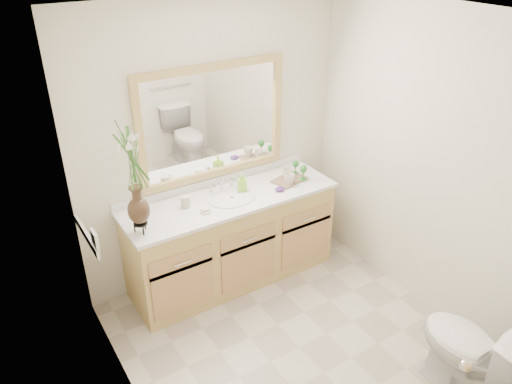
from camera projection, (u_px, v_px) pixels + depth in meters
floor at (299, 347)px, 3.79m from camera, size 2.60×2.60×0.00m
ceiling at (318, 18)px, 2.64m from camera, size 2.40×2.60×0.02m
wall_back at (213, 145)px, 4.18m from camera, size 2.40×0.02×2.40m
wall_front at (483, 337)px, 2.25m from camera, size 2.40×0.02×2.40m
wall_left at (128, 274)px, 2.65m from camera, size 0.02×2.60×2.40m
wall_right at (433, 169)px, 3.78m from camera, size 0.02×2.60×2.40m
vanity at (232, 240)px, 4.35m from camera, size 1.80×0.55×0.80m
counter at (231, 199)px, 4.15m from camera, size 1.84×0.57×0.03m
sink at (232, 204)px, 4.16m from camera, size 0.38×0.34×0.23m
mirror at (213, 123)px, 4.07m from camera, size 1.32×0.04×0.97m
switch_plate at (95, 239)px, 3.33m from camera, size 0.02×0.12×0.12m
toilet at (472, 353)px, 3.26m from camera, size 0.42×0.75×0.74m
flower_vase at (133, 168)px, 3.43m from camera, size 0.19×0.19×0.78m
tumbler at (185, 201)px, 3.99m from camera, size 0.07×0.07×0.10m
soap_dish at (205, 211)px, 3.93m from camera, size 0.09×0.09×0.03m
soap_bottle at (242, 183)px, 4.22m from camera, size 0.09×0.09×0.14m
purple_dish at (280, 189)px, 4.24m from camera, size 0.11×0.10×0.03m
tray at (289, 180)px, 4.41m from camera, size 0.33×0.26×0.01m
mug_left at (289, 178)px, 4.31m from camera, size 0.11×0.11×0.10m
mug_right at (288, 173)px, 4.42m from camera, size 0.10×0.10×0.09m
goblet_front at (303, 170)px, 4.36m from camera, size 0.06×0.06×0.14m
goblet_back at (296, 164)px, 4.47m from camera, size 0.06×0.06×0.13m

